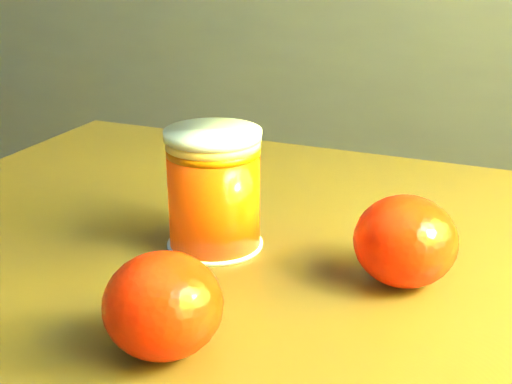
% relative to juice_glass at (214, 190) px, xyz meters
% --- Properties ---
extents(kitchen_counter, '(3.15, 0.60, 0.90)m').
position_rel_juice_glass_xyz_m(kitchen_counter, '(-0.86, 1.41, -0.29)').
color(kitchen_counter, '#4B4B50').
rests_on(kitchen_counter, ground).
extents(juice_glass, '(0.07, 0.07, 0.09)m').
position_rel_juice_glass_xyz_m(juice_glass, '(0.00, 0.00, 0.00)').
color(juice_glass, '#EA3D04').
rests_on(juice_glass, table).
extents(orange_front, '(0.07, 0.07, 0.06)m').
position_rel_juice_glass_xyz_m(orange_front, '(0.04, -0.14, -0.02)').
color(orange_front, '#FF2105').
rests_on(orange_front, table).
extents(orange_back, '(0.09, 0.09, 0.06)m').
position_rel_juice_glass_xyz_m(orange_back, '(0.15, -0.00, -0.01)').
color(orange_back, '#FF2105').
rests_on(orange_back, table).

